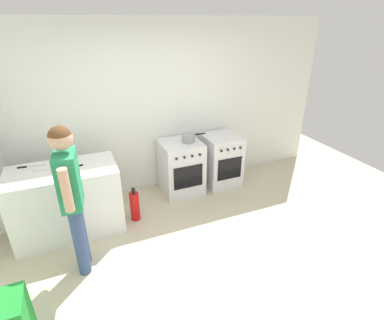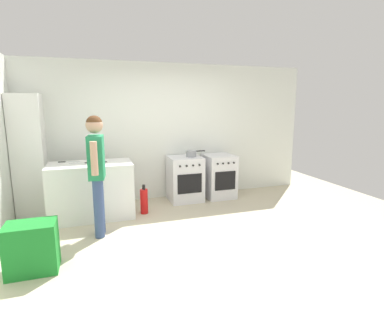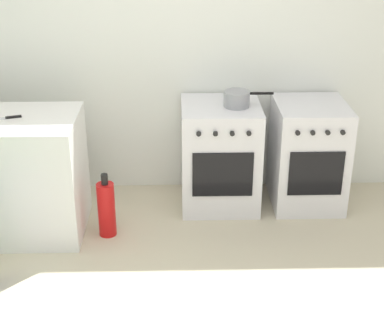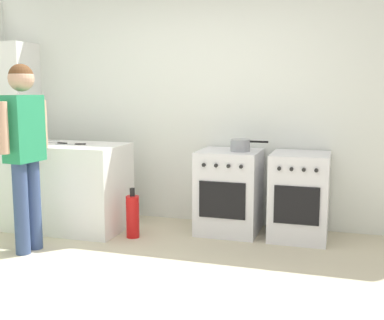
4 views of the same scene
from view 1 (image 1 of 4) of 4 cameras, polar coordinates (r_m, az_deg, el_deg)
name	(u,v)px [view 1 (image 1 of 4)]	position (r m, az deg, el deg)	size (l,w,h in m)	color
ground_plane	(202,261)	(3.68, 1.86, -18.69)	(8.00, 8.00, 0.00)	beige
back_wall	(150,110)	(4.66, -8.00, 9.47)	(6.00, 0.10, 2.60)	silver
counter_unit	(67,201)	(4.17, -22.66, -7.18)	(1.30, 0.70, 0.90)	white
oven_left	(181,167)	(4.74, -2.09, -1.35)	(0.61, 0.62, 0.85)	silver
oven_right	(221,160)	(5.01, 5.52, 0.06)	(0.56, 0.62, 0.85)	silver
pot	(189,138)	(4.56, -0.66, 4.19)	(0.38, 0.20, 0.12)	gray
knife_bread	(49,169)	(4.01, -25.55, -1.63)	(0.35, 0.07, 0.01)	silver
knife_carving	(31,166)	(4.20, -28.40, -1.10)	(0.33, 0.08, 0.01)	silver
knife_chef	(72,168)	(3.94, -21.96, -1.43)	(0.31, 0.12, 0.01)	silver
person	(71,190)	(3.23, -22.13, -5.26)	(0.24, 0.57, 1.69)	#384C7A
fire_extinguisher	(135,206)	(4.25, -10.85, -8.58)	(0.13, 0.13, 0.50)	red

